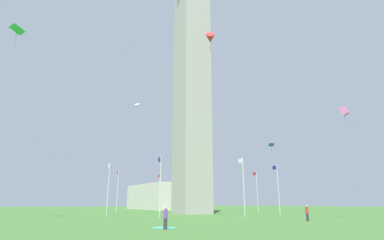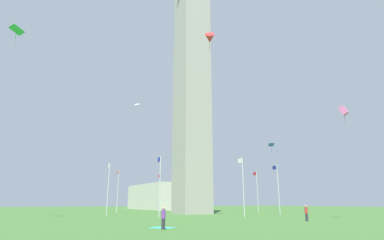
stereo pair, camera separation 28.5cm
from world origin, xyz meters
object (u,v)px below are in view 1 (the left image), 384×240
(kite_white_diamond, at_px, (137,105))
(distant_building, at_px, (159,197))
(flagpole_sw, at_px, (278,187))
(flagpole_ne, at_px, (118,189))
(flagpole_s, at_px, (243,184))
(person_purple_shirt, at_px, (165,218))
(obelisk_monument, at_px, (192,80))
(flagpole_se, at_px, (160,183))
(kite_green_diamond, at_px, (17,30))
(flagpole_e, at_px, (108,186))
(kite_red_delta, at_px, (210,38))
(person_red_shirt, at_px, (307,213))
(flagpole_w, at_px, (257,190))
(flagpole_nw, at_px, (211,191))
(picnic_blanket_near_first_person, at_px, (164,228))
(flagpole_n, at_px, (160,191))
(kite_blue_diamond, at_px, (271,145))
(kite_pink_box, at_px, (344,111))

(kite_white_diamond, height_order, distant_building, kite_white_diamond)
(flagpole_sw, height_order, kite_white_diamond, kite_white_diamond)
(flagpole_ne, relative_size, flagpole_s, 1.00)
(flagpole_ne, bearing_deg, person_purple_shirt, 170.13)
(obelisk_monument, bearing_deg, kite_white_diamond, 89.16)
(flagpole_se, height_order, kite_green_diamond, kite_green_diamond)
(flagpole_ne, bearing_deg, flagpole_s, -157.50)
(flagpole_e, relative_size, person_purple_shirt, 4.97)
(person_purple_shirt, bearing_deg, distant_building, -2.18)
(person_purple_shirt, distance_m, kite_red_delta, 31.45)
(flagpole_sw, relative_size, person_red_shirt, 4.87)
(flagpole_s, relative_size, distant_building, 0.30)
(flagpole_s, bearing_deg, flagpole_sw, -67.50)
(flagpole_sw, xyz_separation_m, kite_red_delta, (-4.37, 15.97, 21.83))
(flagpole_e, bearing_deg, flagpole_w, -90.00)
(kite_red_delta, bearing_deg, flagpole_nw, -31.39)
(person_purple_shirt, bearing_deg, picnic_blanket_near_first_person, -0.28)
(flagpole_n, distance_m, person_red_shirt, 41.52)
(flagpole_nw, bearing_deg, kite_white_diamond, 115.99)
(person_purple_shirt, bearing_deg, flagpole_se, -1.33)
(flagpole_n, bearing_deg, obelisk_monument, 180.00)
(obelisk_monument, relative_size, kite_blue_diamond, 33.59)
(flagpole_sw, distance_m, flagpole_w, 11.80)
(flagpole_s, bearing_deg, flagpole_w, -45.00)
(flagpole_ne, relative_size, flagpole_sw, 1.00)
(obelisk_monument, bearing_deg, kite_pink_box, -164.29)
(flagpole_nw, xyz_separation_m, distant_building, (29.36, 0.66, -0.85))
(kite_green_diamond, bearing_deg, flagpole_nw, -63.94)
(picnic_blanket_near_first_person, bearing_deg, kite_pink_box, -90.58)
(flagpole_se, distance_m, person_purple_shirt, 19.22)
(obelisk_monument, height_order, flagpole_nw, obelisk_monument)
(flagpole_w, height_order, kite_pink_box, kite_pink_box)
(flagpole_ne, bearing_deg, obelisk_monument, -135.15)
(flagpole_se, xyz_separation_m, distant_building, (51.17, -21.14, -0.85))
(flagpole_n, height_order, flagpole_e, same)
(flagpole_w, bearing_deg, kite_white_diamond, 89.77)
(kite_pink_box, bearing_deg, flagpole_e, 40.30)
(kite_green_diamond, height_order, picnic_blanket_near_first_person, kite_green_diamond)
(flagpole_n, height_order, person_purple_shirt, flagpole_n)
(flagpole_sw, relative_size, kite_red_delta, 2.69)
(person_red_shirt, bearing_deg, kite_blue_diamond, -5.34)
(flagpole_s, height_order, flagpole_nw, same)
(flagpole_e, xyz_separation_m, kite_blue_diamond, (-11.62, -24.78, 7.04))
(obelisk_monument, bearing_deg, person_red_shirt, -178.80)
(kite_red_delta, bearing_deg, person_purple_shirt, 136.13)
(picnic_blanket_near_first_person, bearing_deg, kite_green_diamond, 37.95)
(person_purple_shirt, height_order, kite_blue_diamond, kite_blue_diamond)
(person_red_shirt, distance_m, distant_building, 66.97)
(flagpole_n, bearing_deg, person_purple_shirt, 157.98)
(flagpole_s, xyz_separation_m, flagpole_nw, (26.32, -10.90, 0.00))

